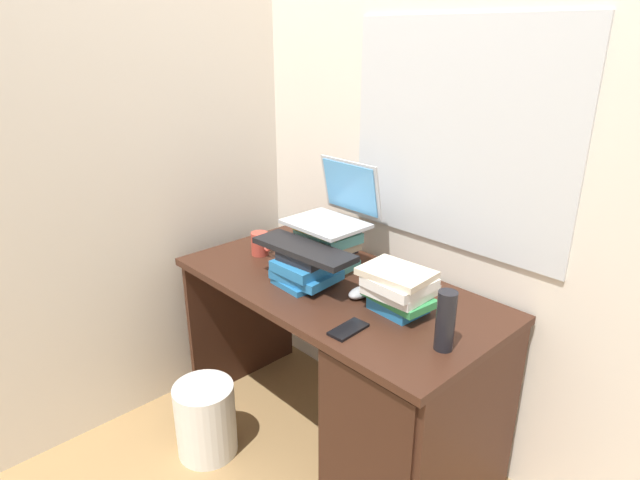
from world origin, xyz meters
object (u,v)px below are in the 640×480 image
book_stack_keyboard_riser (305,269)px  computer_mouse (360,293)px  mug (260,244)px  wastebasket (206,419)px  laptop (336,208)px  cell_phone (348,329)px  keyboard (304,249)px  book_stack_side (399,289)px  book_stack_tall (327,246)px  water_bottle (446,321)px  desk (392,398)px

book_stack_keyboard_riser → computer_mouse: book_stack_keyboard_riser is taller
mug → wastebasket: 0.75m
laptop → cell_phone: (0.42, -0.35, -0.23)m
keyboard → book_stack_keyboard_riser: bearing=110.4°
book_stack_side → computer_mouse: book_stack_side is taller
laptop → book_stack_tall: bearing=-87.2°
cell_phone → book_stack_keyboard_riser: bearing=157.0°
book_stack_tall → mug: (-0.29, -0.12, -0.04)m
book_stack_keyboard_riser → cell_phone: size_ratio=1.75×
mug → keyboard: bearing=-9.6°
mug → water_bottle: size_ratio=0.59×
mug → water_bottle: water_bottle is taller
book_stack_keyboard_riser → water_bottle: water_bottle is taller
mug → wastebasket: bearing=-72.8°
laptop → cell_phone: 0.59m
wastebasket → keyboard: bearing=56.7°
laptop → water_bottle: bearing=-17.8°
book_stack_side → cell_phone: size_ratio=1.84×
keyboard → water_bottle: water_bottle is taller
computer_mouse → book_stack_tall: bearing=160.3°
keyboard → book_stack_side: bearing=10.5°
water_bottle → cell_phone: size_ratio=1.40×
mug → book_stack_tall: bearing=22.7°
keyboard → cell_phone: size_ratio=3.09×
book_stack_tall → computer_mouse: (0.28, -0.10, -0.07)m
keyboard → computer_mouse: 0.26m
water_bottle → wastebasket: (-0.84, -0.36, -0.67)m
book_stack_tall → mug: bearing=-157.3°
desk → book_stack_tall: (-0.46, 0.11, 0.42)m
desk → cell_phone: cell_phone is taller
book_stack_side → water_bottle: water_bottle is taller
keyboard → mug: (-0.35, 0.06, -0.10)m
book_stack_keyboard_riser → cell_phone: (0.35, -0.13, -0.06)m
laptop → computer_mouse: bearing=-28.8°
book_stack_tall → book_stack_side: (0.44, -0.08, -0.01)m
desk → water_bottle: bearing=-12.8°
book_stack_side → wastebasket: book_stack_side is taller
laptop → water_bottle: laptop is taller
desk → keyboard: size_ratio=3.05×
book_stack_tall → water_bottle: bearing=-13.6°
mug → cell_phone: size_ratio=0.83×
book_stack_tall → keyboard: bearing=-70.5°
desk → cell_phone: size_ratio=9.42×
mug → book_stack_side: bearing=2.8°
book_stack_side → mug: bearing=-177.2°
desk → keyboard: (-0.40, -0.06, 0.48)m
desk → book_stack_side: 0.42m
desk → book_stack_tall: size_ratio=5.07×
water_bottle → cell_phone: (-0.27, -0.13, -0.09)m
keyboard → computer_mouse: keyboard is taller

